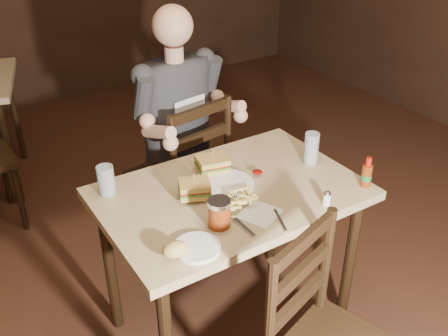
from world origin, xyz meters
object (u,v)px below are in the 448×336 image
diner (181,98)px  hot_sauce (367,172)px  dinner_plate (223,186)px  syrup_dispenser (219,213)px  main_table (230,209)px  glass_left (106,180)px  chair_far (179,175)px  glass_right (311,148)px  side_plate (197,249)px

diner → hot_sauce: diner is taller
dinner_plate → syrup_dispenser: 0.26m
main_table → hot_sauce: bearing=-29.4°
diner → glass_left: bearing=-155.8°
diner → syrup_dispenser: 0.85m
main_table → hot_sauce: hot_sauce is taller
chair_far → diner: bearing=90.0°
chair_far → diner: (0.01, -0.05, 0.46)m
diner → glass_right: (0.32, -0.62, -0.10)m
dinner_plate → hot_sauce: size_ratio=1.90×
chair_far → glass_left: 0.77m
glass_left → glass_right: 0.90m
chair_far → dinner_plate: size_ratio=3.74×
glass_left → diner: bearing=34.2°
hot_sauce → dinner_plate: bearing=149.0°
chair_far → dinner_plate: (-0.12, -0.63, 0.30)m
main_table → side_plate: bearing=-139.9°
dinner_plate → hot_sauce: hot_sauce is taller
main_table → dinner_plate: size_ratio=4.21×
dinner_plate → syrup_dispenser: bearing=-125.3°
main_table → dinner_plate: dinner_plate is taller
syrup_dispenser → main_table: bearing=47.1°
syrup_dispenser → glass_left: bearing=121.9°
dinner_plate → glass_left: 0.47m
glass_right → dinner_plate: bearing=176.0°
glass_right → syrup_dispenser: (-0.60, -0.18, -0.02)m
glass_left → glass_right: (0.86, -0.25, 0.01)m
main_table → glass_left: (-0.44, 0.25, 0.16)m
diner → hot_sauce: (0.38, -0.89, -0.10)m
glass_left → glass_right: bearing=-16.0°
dinner_plate → syrup_dispenser: (-0.15, -0.21, 0.05)m
hot_sauce → diner: bearing=113.2°
glass_left → glass_right: glass_right is taller
hot_sauce → side_plate: bearing=178.8°
main_table → chair_far: (0.10, 0.66, -0.20)m
dinner_plate → glass_left: size_ratio=2.02×
chair_far → side_plate: bearing=56.2°
main_table → syrup_dispenser: (-0.17, -0.18, 0.15)m
chair_far → hot_sauce: bearing=102.7°
hot_sauce → side_plate: (-0.80, 0.02, -0.06)m
dinner_plate → diner: bearing=77.9°
dinner_plate → glass_right: glass_right is taller
glass_right → main_table: bearing=179.8°
main_table → glass_left: glass_left is taller
syrup_dispenser → side_plate: bearing=-151.0°
side_plate → glass_right: bearing=19.3°
side_plate → glass_left: bearing=104.2°
main_table → glass_left: 0.53m
diner → dinner_plate: bearing=-112.1°
glass_right → glass_left: bearing=164.0°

